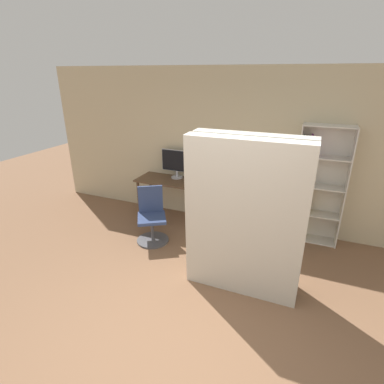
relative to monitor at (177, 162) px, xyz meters
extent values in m
plane|color=brown|center=(1.32, -2.95, -1.05)|extent=(16.00, 16.00, 0.00)
cube|color=#C6B793|center=(1.32, 0.16, 0.30)|extent=(8.00, 0.06, 2.70)
cube|color=brown|center=(-0.01, -0.16, -0.31)|extent=(1.34, 0.58, 0.03)
cylinder|color=brown|center=(-0.62, -0.39, -0.69)|extent=(0.05, 0.05, 0.72)
cylinder|color=brown|center=(0.60, -0.39, -0.69)|extent=(0.05, 0.05, 0.72)
cylinder|color=brown|center=(-0.62, 0.07, -0.69)|extent=(0.05, 0.05, 0.72)
cylinder|color=brown|center=(0.60, 0.07, -0.69)|extent=(0.05, 0.05, 0.72)
cylinder|color=#B7B7BC|center=(0.00, 0.00, -0.29)|extent=(0.22, 0.22, 0.02)
cylinder|color=#B7B7BC|center=(0.00, 0.00, -0.22)|extent=(0.04, 0.04, 0.12)
cube|color=#B7B7BC|center=(0.00, 0.00, 0.03)|extent=(0.61, 0.02, 0.40)
cube|color=black|center=(0.00, 0.00, 0.03)|extent=(0.58, 0.03, 0.38)
cylinder|color=#4C4C51|center=(0.05, -1.09, -1.03)|extent=(0.52, 0.52, 0.03)
cylinder|color=#4C4C51|center=(0.05, -1.09, -0.84)|extent=(0.05, 0.05, 0.36)
cube|color=navy|center=(0.05, -1.09, -0.63)|extent=(0.60, 0.60, 0.05)
cube|color=navy|center=(-0.05, -0.92, -0.38)|extent=(0.36, 0.24, 0.45)
cube|color=beige|center=(2.10, -0.03, -0.11)|extent=(0.02, 0.32, 1.88)
cube|color=beige|center=(2.82, -0.03, -0.11)|extent=(0.02, 0.32, 1.88)
cube|color=beige|center=(2.46, 0.12, -0.11)|extent=(0.74, 0.02, 1.88)
cube|color=beige|center=(2.46, -0.03, -1.04)|extent=(0.70, 0.29, 0.02)
cube|color=beige|center=(2.46, -0.03, -0.57)|extent=(0.70, 0.29, 0.02)
cube|color=beige|center=(2.46, -0.03, -0.11)|extent=(0.70, 0.29, 0.02)
cube|color=beige|center=(2.46, -0.03, 0.36)|extent=(0.70, 0.29, 0.02)
cube|color=beige|center=(2.46, -0.03, 0.83)|extent=(0.70, 0.29, 0.02)
cube|color=orange|center=(2.14, -0.08, -0.85)|extent=(0.04, 0.18, 0.36)
cube|color=silver|center=(2.18, -0.05, -0.85)|extent=(0.03, 0.22, 0.35)
cube|color=brown|center=(2.22, -0.04, -0.89)|extent=(0.03, 0.24, 0.27)
cube|color=gold|center=(2.26, -0.02, -0.84)|extent=(0.04, 0.21, 0.38)
cube|color=orange|center=(2.14, -0.03, -0.41)|extent=(0.03, 0.22, 0.30)
cube|color=brown|center=(2.17, -0.05, -0.41)|extent=(0.02, 0.20, 0.31)
cube|color=#232328|center=(2.20, -0.01, -0.39)|extent=(0.02, 0.21, 0.34)
cube|color=gold|center=(2.23, -0.03, -0.39)|extent=(0.02, 0.24, 0.35)
cube|color=#287A38|center=(2.25, -0.04, -0.39)|extent=(0.02, 0.22, 0.36)
cube|color=orange|center=(2.29, -0.01, -0.38)|extent=(0.03, 0.23, 0.37)
cube|color=gold|center=(2.33, -0.03, -0.40)|extent=(0.03, 0.20, 0.33)
cube|color=gold|center=(2.14, -0.06, 0.06)|extent=(0.04, 0.16, 0.32)
cube|color=gold|center=(2.18, -0.06, 0.04)|extent=(0.03, 0.23, 0.27)
cube|color=silver|center=(2.22, 0.00, 0.08)|extent=(0.03, 0.21, 0.37)
cube|color=silver|center=(2.25, -0.05, 0.09)|extent=(0.02, 0.21, 0.38)
cube|color=#287A38|center=(2.13, -0.04, 0.51)|extent=(0.02, 0.16, 0.29)
cube|color=brown|center=(2.17, 0.00, 0.51)|extent=(0.04, 0.21, 0.28)
cube|color=orange|center=(2.21, -0.05, 0.51)|extent=(0.04, 0.18, 0.27)
cube|color=#7A2D84|center=(2.25, -0.03, 0.52)|extent=(0.03, 0.20, 0.31)
cube|color=beige|center=(1.66, -1.73, -0.07)|extent=(1.38, 0.25, 1.97)
cube|color=beige|center=(2.34, -1.73, -0.07)|extent=(0.01, 0.26, 1.93)
cube|color=beige|center=(1.66, -1.48, -0.07)|extent=(1.38, 0.23, 1.96)
cube|color=beige|center=(2.34, -1.48, -0.07)|extent=(0.01, 0.24, 1.93)
camera|label=1|loc=(2.29, -4.80, 1.54)|focal=28.00mm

